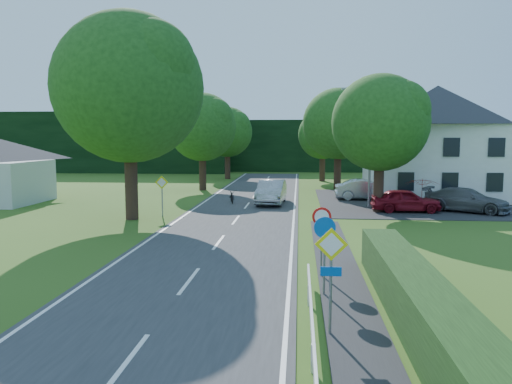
# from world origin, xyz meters

# --- Properties ---
(road) EXTENTS (7.00, 80.00, 0.04)m
(road) POSITION_xyz_m (0.00, 20.00, 0.02)
(road) COLOR #313133
(road) RESTS_ON ground
(parking_pad) EXTENTS (14.00, 16.00, 0.04)m
(parking_pad) POSITION_xyz_m (12.00, 33.00, 0.02)
(parking_pad) COLOR #262528
(parking_pad) RESTS_ON ground
(line_edge_left) EXTENTS (0.12, 80.00, 0.01)m
(line_edge_left) POSITION_xyz_m (-3.25, 20.00, 0.04)
(line_edge_left) COLOR white
(line_edge_left) RESTS_ON road
(line_edge_right) EXTENTS (0.12, 80.00, 0.01)m
(line_edge_right) POSITION_xyz_m (3.25, 20.00, 0.04)
(line_edge_right) COLOR white
(line_edge_right) RESTS_ON road
(line_centre) EXTENTS (0.12, 80.00, 0.01)m
(line_centre) POSITION_xyz_m (0.00, 20.00, 0.04)
(line_centre) COLOR white
(line_centre) RESTS_ON road
(tree_main) EXTENTS (9.40, 9.40, 11.64)m
(tree_main) POSITION_xyz_m (-6.00, 24.00, 5.82)
(tree_main) COLOR #1D4715
(tree_main) RESTS_ON ground
(tree_left_far) EXTENTS (7.00, 7.00, 8.58)m
(tree_left_far) POSITION_xyz_m (-5.00, 40.00, 4.29)
(tree_left_far) COLOR #1D4715
(tree_left_far) RESTS_ON ground
(tree_right_far) EXTENTS (7.40, 7.40, 9.09)m
(tree_right_far) POSITION_xyz_m (7.00, 42.00, 4.54)
(tree_right_far) COLOR #1D4715
(tree_right_far) RESTS_ON ground
(tree_left_back) EXTENTS (6.60, 6.60, 8.07)m
(tree_left_back) POSITION_xyz_m (-4.50, 52.00, 4.04)
(tree_left_back) COLOR #1D4715
(tree_left_back) RESTS_ON ground
(tree_right_back) EXTENTS (6.20, 6.20, 7.56)m
(tree_right_back) POSITION_xyz_m (6.00, 50.00, 3.78)
(tree_right_back) COLOR #1D4715
(tree_right_back) RESTS_ON ground
(tree_right_mid) EXTENTS (7.00, 7.00, 8.58)m
(tree_right_mid) POSITION_xyz_m (8.50, 28.00, 4.29)
(tree_right_mid) COLOR #1D4715
(tree_right_mid) RESTS_ON ground
(treeline_left) EXTENTS (44.00, 6.00, 8.00)m
(treeline_left) POSITION_xyz_m (-28.00, 62.00, 4.00)
(treeline_left) COLOR black
(treeline_left) RESTS_ON ground
(treeline_right) EXTENTS (30.00, 5.00, 7.00)m
(treeline_right) POSITION_xyz_m (8.00, 66.00, 3.50)
(treeline_right) COLOR black
(treeline_right) RESTS_ON ground
(house_white) EXTENTS (10.60, 8.40, 8.60)m
(house_white) POSITION_xyz_m (14.00, 36.00, 4.41)
(house_white) COLOR silver
(house_white) RESTS_ON ground
(streetlight) EXTENTS (2.03, 0.18, 8.00)m
(streetlight) POSITION_xyz_m (8.06, 30.00, 4.46)
(streetlight) COLOR gray
(streetlight) RESTS_ON ground
(sign_priority_right) EXTENTS (0.78, 0.09, 2.59)m
(sign_priority_right) POSITION_xyz_m (4.30, 7.98, 1.80)
(sign_priority_right) COLOR gray
(sign_priority_right) RESTS_ON ground
(sign_roundabout) EXTENTS (0.64, 0.08, 2.37)m
(sign_roundabout) POSITION_xyz_m (4.30, 10.98, 1.67)
(sign_roundabout) COLOR gray
(sign_roundabout) RESTS_ON ground
(sign_speed_limit) EXTENTS (0.64, 0.11, 2.37)m
(sign_speed_limit) POSITION_xyz_m (4.30, 12.97, 1.77)
(sign_speed_limit) COLOR gray
(sign_speed_limit) RESTS_ON ground
(sign_priority_left) EXTENTS (0.78, 0.09, 2.44)m
(sign_priority_left) POSITION_xyz_m (-4.50, 24.98, 1.72)
(sign_priority_left) COLOR gray
(sign_priority_left) RESTS_ON ground
(moving_car) EXTENTS (2.03, 5.13, 1.66)m
(moving_car) POSITION_xyz_m (1.61, 31.08, 0.87)
(moving_car) COLOR #ABAAAF
(moving_car) RESTS_ON road
(motorcycle) EXTENTS (1.00, 1.92, 0.96)m
(motorcycle) POSITION_xyz_m (-1.20, 31.30, 0.52)
(motorcycle) COLOR black
(motorcycle) RESTS_ON road
(parked_car_red) EXTENTS (4.25, 1.72, 1.45)m
(parked_car_red) POSITION_xyz_m (10.21, 28.04, 0.76)
(parked_car_red) COLOR maroon
(parked_car_red) RESTS_ON parking_pad
(parked_car_silver_a) EXTENTS (4.64, 1.71, 1.52)m
(parked_car_silver_a) POSITION_xyz_m (8.54, 33.98, 0.80)
(parked_car_silver_a) COLOR #AAABAE
(parked_car_silver_a) RESTS_ON parking_pad
(parked_car_grey) EXTENTS (5.46, 4.36, 1.48)m
(parked_car_grey) POSITION_xyz_m (13.99, 28.41, 0.78)
(parked_car_grey) COLOR #55565A
(parked_car_grey) RESTS_ON parking_pad
(parked_car_silver_b) EXTENTS (4.62, 2.76, 1.20)m
(parked_car_silver_b) POSITION_xyz_m (18.00, 34.00, 0.64)
(parked_car_silver_b) COLOR silver
(parked_car_silver_b) RESTS_ON parking_pad
(parasol) EXTENTS (2.37, 2.41, 1.99)m
(parasol) POSITION_xyz_m (11.56, 29.56, 1.03)
(parasol) COLOR #A8220D
(parasol) RESTS_ON parking_pad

